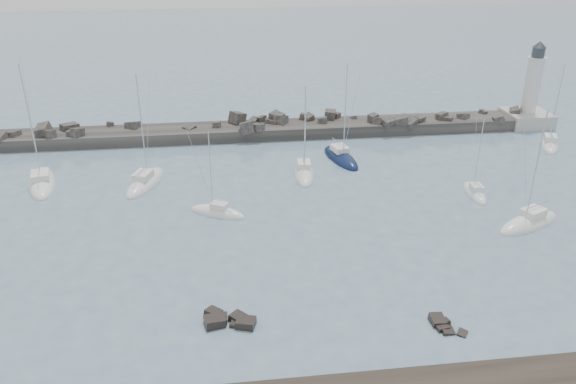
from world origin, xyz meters
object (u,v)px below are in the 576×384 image
at_px(lighthouse, 528,107).
at_px(sailboat_4, 218,213).
at_px(sailboat_1, 42,183).
at_px(sailboat_3, 145,183).
at_px(sailboat_5, 304,174).
at_px(sailboat_7, 529,223).
at_px(sailboat_6, 341,158).
at_px(sailboat_10, 549,145).
at_px(sailboat_8, 474,193).

bearing_deg(lighthouse, sailboat_4, -152.95).
height_order(sailboat_1, sailboat_3, sailboat_1).
distance_m(lighthouse, sailboat_5, 43.66).
distance_m(sailboat_4, sailboat_7, 35.21).
bearing_deg(lighthouse, sailboat_6, -161.30).
bearing_deg(sailboat_7, sailboat_6, 127.44).
distance_m(sailboat_5, sailboat_10, 39.32).
relative_size(sailboat_6, sailboat_7, 1.04).
height_order(sailboat_5, sailboat_7, sailboat_7).
xyz_separation_m(sailboat_1, sailboat_6, (40.18, 3.78, 0.01)).
xyz_separation_m(sailboat_1, sailboat_5, (34.11, -1.17, 0.01)).
height_order(sailboat_1, sailboat_5, sailboat_1).
bearing_deg(sailboat_5, sailboat_3, -179.08).
xyz_separation_m(lighthouse, sailboat_7, (-17.44, -33.51, -2.93)).
bearing_deg(sailboat_5, sailboat_8, -23.05).
distance_m(sailboat_4, sailboat_10, 53.06).
bearing_deg(sailboat_6, sailboat_5, -140.81).
height_order(sailboat_3, sailboat_8, sailboat_3).
height_order(sailboat_5, sailboat_8, sailboat_5).
relative_size(lighthouse, sailboat_4, 1.32).
bearing_deg(sailboat_8, sailboat_10, 39.10).
distance_m(lighthouse, sailboat_1, 76.03).
xyz_separation_m(sailboat_3, sailboat_5, (20.85, 0.33, 0.00)).
distance_m(sailboat_1, sailboat_4, 25.07).
relative_size(sailboat_4, sailboat_8, 1.06).
bearing_deg(sailboat_3, sailboat_4, -46.40).
height_order(sailboat_1, sailboat_8, sailboat_1).
distance_m(sailboat_4, sailboat_6, 23.18).
height_order(lighthouse, sailboat_3, sailboat_3).
bearing_deg(sailboat_3, sailboat_7, -20.84).
height_order(sailboat_6, sailboat_7, sailboat_6).
bearing_deg(sailboat_8, sailboat_7, -72.44).
height_order(sailboat_5, sailboat_10, sailboat_5).
bearing_deg(lighthouse, sailboat_1, -168.33).
distance_m(sailboat_3, sailboat_5, 20.86).
xyz_separation_m(sailboat_1, sailboat_10, (72.89, 5.33, 0.01)).
xyz_separation_m(sailboat_5, sailboat_10, (38.78, 6.50, 0.00)).
bearing_deg(sailboat_1, sailboat_8, -10.19).
relative_size(sailboat_8, sailboat_10, 0.78).
height_order(lighthouse, sailboat_6, sailboat_6).
bearing_deg(sailboat_10, sailboat_8, -140.90).
bearing_deg(sailboat_10, sailboat_7, -124.15).
relative_size(lighthouse, sailboat_10, 1.09).
xyz_separation_m(sailboat_4, sailboat_10, (50.43, 16.49, 0.02)).
distance_m(sailboat_7, sailboat_10, 28.36).
height_order(sailboat_4, sailboat_6, sailboat_6).
relative_size(sailboat_5, sailboat_10, 1.01).
height_order(sailboat_1, sailboat_4, sailboat_1).
distance_m(lighthouse, sailboat_6, 36.25).
xyz_separation_m(sailboat_4, sailboat_6, (17.73, 14.94, 0.02)).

